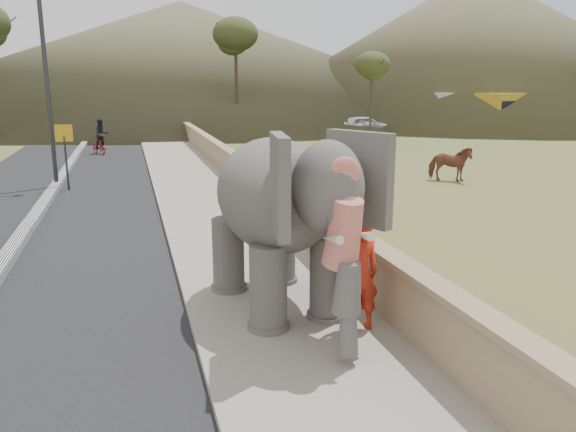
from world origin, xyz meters
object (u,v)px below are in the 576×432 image
object	(u,v)px
cow	(450,164)
elephant_and_man	(276,219)
lamppost	(53,54)
motorcyclist	(100,140)

from	to	relation	value
cow	elephant_and_man	world-z (taller)	elephant_and_man
lamppost	motorcyclist	world-z (taller)	lamppost
cow	motorcyclist	distance (m)	18.97
lamppost	motorcyclist	distance (m)	10.97
lamppost	cow	bearing A→B (deg)	-11.08
elephant_and_man	lamppost	bearing A→B (deg)	108.94
lamppost	motorcyclist	size ratio (longest dim) A/B	4.09
motorcyclist	cow	bearing A→B (deg)	-43.34
lamppost	cow	size ratio (longest dim) A/B	4.77
cow	motorcyclist	world-z (taller)	motorcyclist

